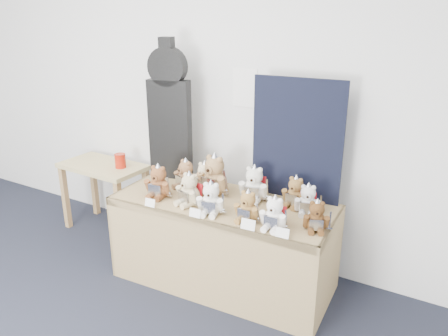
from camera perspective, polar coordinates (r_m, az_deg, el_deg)
The scene contains 22 objects.
room_shell at distance 3.46m, azimuth 2.70°, elevation 10.42°, with size 6.00×6.00×6.00m.
display_table at distance 3.22m, azimuth -0.66°, elevation -7.20°, with size 1.67×0.77×0.68m.
side_table at distance 4.22m, azimuth -15.43°, elevation -1.09°, with size 0.81×0.47×0.66m.
guitar_case at distance 3.55m, azimuth -7.14°, elevation 7.30°, with size 0.36×0.17×1.13m.
navy_board at distance 3.16m, azimuth 9.48°, elevation 3.59°, with size 0.67×0.02×0.89m, color black.
red_cup at distance 4.03m, azimuth -13.40°, elevation 0.92°, with size 0.10×0.10×0.13m, color #AD1C0B.
teddy_front_far_left at distance 3.28m, azimuth -8.57°, elevation -1.92°, with size 0.23×0.20×0.28m.
teddy_front_left at distance 3.13m, azimuth -4.57°, elevation -2.95°, with size 0.22×0.21×0.27m.
teddy_front_centre at distance 2.98m, azimuth -1.72°, elevation -4.15°, with size 0.22×0.20×0.26m.
teddy_front_right at distance 2.89m, azimuth 3.09°, elevation -5.16°, with size 0.20×0.16×0.24m.
teddy_front_far_right at distance 2.80m, azimuth 6.57°, elevation -6.05°, with size 0.20×0.17×0.25m.
teddy_front_end at distance 2.82m, azimuth 11.98°, elevation -6.30°, with size 0.19×0.18×0.23m.
teddy_back_left at distance 3.37m, azimuth -2.58°, elevation -1.28°, with size 0.21×0.17×0.26m.
teddy_back_centre_left at distance 3.29m, azimuth -1.31°, elevation -1.11°, with size 0.28×0.24×0.35m.
teddy_back_centre_right at distance 3.19m, azimuth 3.94°, elevation -2.24°, with size 0.25×0.22×0.30m.
teddy_back_right at distance 3.14m, azimuth 9.28°, elevation -3.24°, with size 0.20×0.17×0.25m.
teddy_back_end at distance 3.04m, azimuth 10.87°, elevation -4.22°, with size 0.20×0.18×0.24m.
teddy_back_far_left at distance 3.42m, azimuth -5.07°, elevation -0.98°, with size 0.21×0.20×0.26m.
entry_card_a at distance 3.15m, azimuth -9.65°, elevation -4.50°, with size 0.08×0.00×0.06m, color white.
entry_card_b at distance 2.96m, azimuth -3.81°, elevation -5.89°, with size 0.08×0.00×0.06m, color white.
entry_card_c at distance 2.79m, azimuth 3.17°, elevation -7.38°, with size 0.10×0.00×0.07m, color white.
entry_card_d at distance 2.72m, azimuth 7.62°, elevation -8.40°, with size 0.09×0.00×0.06m, color white.
Camera 1 is at (2.34, -0.54, 1.99)m, focal length 35.00 mm.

